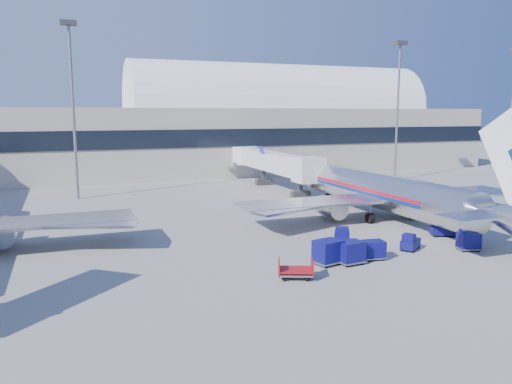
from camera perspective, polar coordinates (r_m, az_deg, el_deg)
name	(u,v)px	position (r m, az deg, el deg)	size (l,w,h in m)	color
ground	(322,238)	(45.72, 7.61, -5.20)	(260.00, 260.00, 0.00)	gray
terminal	(109,133)	(95.16, -16.48, 6.45)	(170.00, 28.15, 21.00)	#B2AA9E
airliner_main	(386,192)	(54.15, 14.69, -0.03)	(32.00, 37.26, 12.07)	silver
jetbridge_near	(269,161)	(75.78, 1.53, 3.53)	(4.40, 27.50, 6.25)	silver
mast_west	(72,84)	(68.92, -20.31, 11.48)	(2.00, 1.20, 22.60)	slate
mast_east	(398,91)	(85.99, 15.96, 11.09)	(2.00, 1.20, 22.60)	slate
barrier_near	(462,214)	(57.76, 22.51, -2.37)	(3.00, 0.55, 0.90)	#9E9E96
barrier_mid	(486,212)	(60.06, 24.80, -2.10)	(3.00, 0.55, 0.90)	#9E9E96
barrier_far	(509,210)	(62.45, 26.91, -1.85)	(3.00, 0.55, 0.90)	#9E9E96
tug_lead	(410,242)	(43.11, 17.19, -5.51)	(2.41, 2.12, 1.42)	#0B0B54
tug_right	(442,229)	(48.82, 20.51, -3.98)	(2.49, 1.91, 1.46)	#0B0B54
tug_left	(342,236)	(43.31, 9.78, -5.02)	(2.42, 2.83, 1.66)	#0B0B54
cart_train_a	(374,249)	(39.62, 13.29, -6.41)	(1.84, 1.51, 1.47)	#0B0B54
cart_train_b	(351,252)	(38.06, 10.76, -6.75)	(2.10, 1.69, 1.72)	#0B0B54
cart_train_c	(328,252)	(37.68, 8.24, -6.75)	(2.39, 2.03, 1.83)	#0B0B54
cart_solo_near	(469,241)	(44.55, 23.12, -5.18)	(1.98, 1.70, 1.49)	#0B0B54
cart_open_red	(296,272)	(34.53, 4.59, -9.07)	(2.84, 2.46, 0.64)	slate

